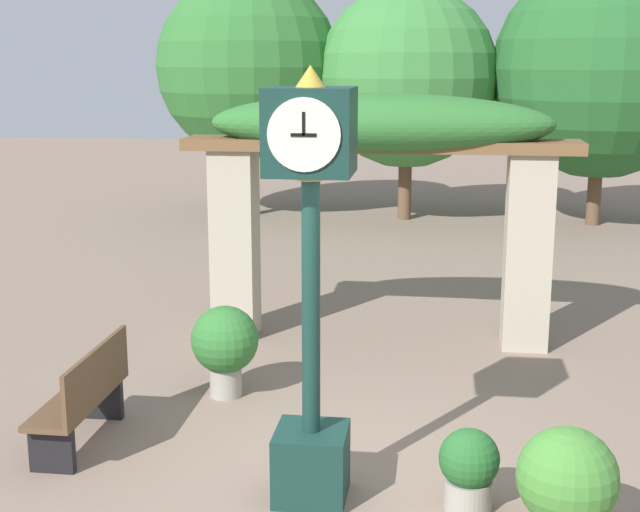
{
  "coord_description": "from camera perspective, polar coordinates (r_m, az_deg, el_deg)",
  "views": [
    {
      "loc": [
        0.7,
        -6.55,
        3.35
      ],
      "look_at": [
        -0.22,
        0.27,
        1.82
      ],
      "focal_mm": 50.0,
      "sensor_mm": 36.0,
      "label": 1
    }
  ],
  "objects": [
    {
      "name": "potted_plant_far_right",
      "position": [
        6.57,
        15.52,
        -13.82
      ],
      "size": [
        0.7,
        0.7,
        0.88
      ],
      "color": "#9E563D",
      "rests_on": "ground"
    },
    {
      "name": "potted_plant_near_left",
      "position": [
        6.97,
        9.51,
        -13.2
      ],
      "size": [
        0.46,
        0.46,
        0.64
      ],
      "color": "gray",
      "rests_on": "ground"
    },
    {
      "name": "pedestal_clock",
      "position": [
        6.58,
        -0.59,
        -1.1
      ],
      "size": [
        0.62,
        0.67,
        3.3
      ],
      "color": "#14332D",
      "rests_on": "ground"
    },
    {
      "name": "ground_plane",
      "position": [
        7.39,
        1.46,
        -14.41
      ],
      "size": [
        60.0,
        60.0,
        0.0
      ],
      "primitive_type": "plane",
      "color": "#7F6B5B"
    },
    {
      "name": "potted_plant_near_right",
      "position": [
        9.02,
        -6.11,
        -5.6
      ],
      "size": [
        0.68,
        0.68,
        0.94
      ],
      "color": "gray",
      "rests_on": "ground"
    },
    {
      "name": "park_bench",
      "position": [
        8.19,
        -14.85,
        -8.76
      ],
      "size": [
        0.42,
        1.42,
        0.89
      ],
      "rotation": [
        0.0,
        0.0,
        -1.57
      ],
      "color": "brown",
      "rests_on": "ground"
    },
    {
      "name": "tree_line",
      "position": [
        18.72,
        7.53,
        11.68
      ],
      "size": [
        11.32,
        4.36,
        5.31
      ],
      "color": "brown",
      "rests_on": "ground"
    },
    {
      "name": "pergola",
      "position": [
        10.43,
        3.82,
        6.22
      ],
      "size": [
        4.6,
        1.12,
        2.96
      ],
      "color": "#A89E89",
      "rests_on": "ground"
    }
  ]
}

